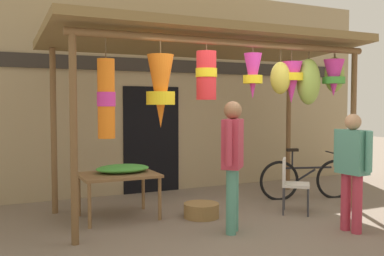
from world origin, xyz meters
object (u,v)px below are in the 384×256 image
(display_table, at_px, (118,178))
(folding_chair, at_px, (291,180))
(flower_heap_on_table, at_px, (124,168))
(parked_bicycle, at_px, (307,179))
(customer_foreground, at_px, (352,163))
(wicker_basket_by_table, at_px, (201,210))
(passerby_at_right, at_px, (233,155))

(display_table, relative_size, folding_chair, 1.32)
(flower_heap_on_table, relative_size, parked_bicycle, 0.47)
(flower_heap_on_table, bearing_deg, folding_chair, -21.04)
(parked_bicycle, bearing_deg, customer_foreground, -113.84)
(display_table, relative_size, customer_foreground, 0.72)
(display_table, distance_m, folding_chair, 2.61)
(flower_heap_on_table, height_order, parked_bicycle, parked_bicycle)
(flower_heap_on_table, distance_m, folding_chair, 2.54)
(wicker_basket_by_table, xyz_separation_m, passerby_at_right, (0.03, -0.85, 0.91))
(customer_foreground, distance_m, passerby_at_right, 1.57)
(customer_foreground, height_order, passerby_at_right, passerby_at_right)
(flower_heap_on_table, relative_size, passerby_at_right, 0.46)
(flower_heap_on_table, bearing_deg, customer_foreground, -39.66)
(display_table, bearing_deg, parked_bicycle, -2.51)
(folding_chair, relative_size, passerby_at_right, 0.49)
(wicker_basket_by_table, bearing_deg, flower_heap_on_table, 150.93)
(flower_heap_on_table, xyz_separation_m, customer_foreground, (2.46, -2.04, 0.19))
(folding_chair, height_order, customer_foreground, customer_foreground)
(customer_foreground, bearing_deg, passerby_at_right, 156.14)
(customer_foreground, relative_size, passerby_at_right, 0.90)
(wicker_basket_by_table, xyz_separation_m, parked_bicycle, (2.26, 0.34, 0.24))
(flower_heap_on_table, height_order, folding_chair, folding_chair)
(wicker_basket_by_table, height_order, customer_foreground, customer_foreground)
(folding_chair, relative_size, customer_foreground, 0.54)
(wicker_basket_by_table, bearing_deg, folding_chair, -14.44)
(display_table, distance_m, parked_bicycle, 3.38)
(flower_heap_on_table, height_order, customer_foreground, customer_foreground)
(display_table, xyz_separation_m, passerby_at_right, (1.14, -1.34, 0.42))
(display_table, bearing_deg, passerby_at_right, -49.66)
(parked_bicycle, relative_size, passerby_at_right, 0.99)
(folding_chair, distance_m, parked_bicycle, 1.15)
(customer_foreground, bearing_deg, display_table, 142.47)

